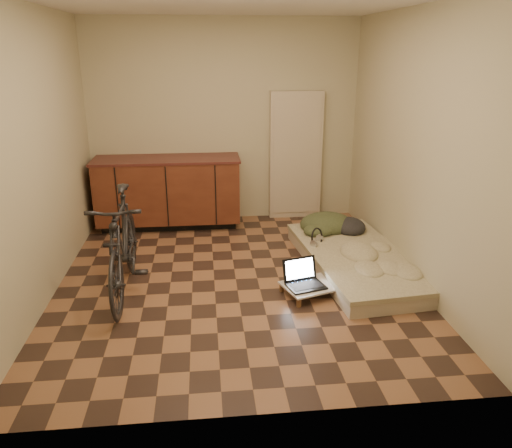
{
  "coord_description": "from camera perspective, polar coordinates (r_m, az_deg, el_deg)",
  "views": [
    {
      "loc": [
        -0.28,
        -4.59,
        2.22
      ],
      "look_at": [
        0.22,
        0.11,
        0.55
      ],
      "focal_mm": 35.0,
      "sensor_mm": 36.0,
      "label": 1
    }
  ],
  "objects": [
    {
      "name": "headphones",
      "position": [
        5.54,
        6.99,
        -1.44
      ],
      "size": [
        0.33,
        0.33,
        0.16
      ],
      "primitive_type": null,
      "rotation": [
        0.0,
        0.0,
        0.81
      ],
      "color": "black",
      "rests_on": "futon"
    },
    {
      "name": "room_shell",
      "position": [
        4.69,
        -2.54,
        8.15
      ],
      "size": [
        3.5,
        4.0,
        2.6
      ],
      "color": "brown",
      "rests_on": "ground"
    },
    {
      "name": "clothing_pile",
      "position": [
        6.0,
        8.77,
        0.68
      ],
      "size": [
        0.73,
        0.63,
        0.27
      ],
      "primitive_type": null,
      "rotation": [
        0.0,
        0.0,
        0.1
      ],
      "color": "#333C23",
      "rests_on": "futon"
    },
    {
      "name": "bicycle",
      "position": [
        4.79,
        -15.05,
        -1.67
      ],
      "size": [
        0.52,
        1.69,
        1.09
      ],
      "primitive_type": "imported",
      "rotation": [
        0.0,
        0.0,
        0.01
      ],
      "color": "black",
      "rests_on": "ground"
    },
    {
      "name": "futon",
      "position": [
        5.42,
        11.43,
        -4.07
      ],
      "size": [
        1.18,
        2.13,
        0.18
      ],
      "rotation": [
        0.0,
        0.0,
        0.1
      ],
      "color": "#B7AA92",
      "rests_on": "ground"
    },
    {
      "name": "laptop",
      "position": [
        4.76,
        5.47,
        -6.38
      ],
      "size": [
        0.41,
        0.38,
        0.23
      ],
      "rotation": [
        0.0,
        0.0,
        0.27
      ],
      "color": "black",
      "rests_on": "lap_desk"
    },
    {
      "name": "cabinets",
      "position": [
        6.55,
        -9.97,
        3.64
      ],
      "size": [
        1.84,
        0.62,
        0.91
      ],
      "color": "black",
      "rests_on": "ground"
    },
    {
      "name": "lap_desk",
      "position": [
        4.82,
        6.79,
        -6.93
      ],
      "size": [
        0.7,
        0.57,
        0.1
      ],
      "rotation": [
        0.0,
        0.0,
        0.33
      ],
      "color": "brown",
      "rests_on": "ground"
    },
    {
      "name": "appliance_panel",
      "position": [
        6.78,
        4.56,
        7.76
      ],
      "size": [
        0.7,
        0.1,
        1.7
      ],
      "primitive_type": "cube",
      "color": "beige",
      "rests_on": "ground"
    },
    {
      "name": "mouse",
      "position": [
        4.94,
        9.1,
        -5.95
      ],
      "size": [
        0.09,
        0.12,
        0.04
      ],
      "primitive_type": "ellipsoid",
      "rotation": [
        0.0,
        0.0,
        0.2
      ],
      "color": "white",
      "rests_on": "lap_desk"
    }
  ]
}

